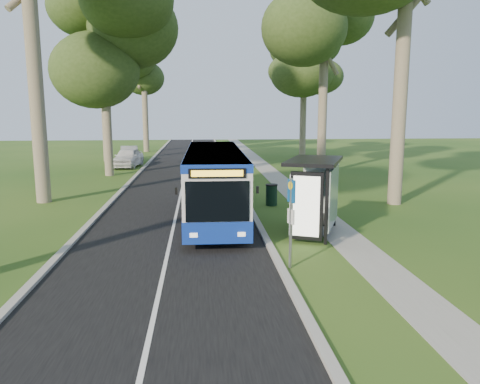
{
  "coord_description": "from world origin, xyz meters",
  "views": [
    {
      "loc": [
        -2.38,
        -16.69,
        4.72
      ],
      "look_at": [
        -0.85,
        1.06,
        1.6
      ],
      "focal_mm": 35.0,
      "sensor_mm": 36.0,
      "label": 1
    }
  ],
  "objects_px": {
    "bus": "(214,182)",
    "bus_shelter": "(321,183)",
    "car_silver": "(129,154)",
    "litter_bin": "(272,195)",
    "bus_stop_sign": "(291,213)",
    "car_white": "(128,157)"
  },
  "relations": [
    {
      "from": "bus",
      "to": "car_white",
      "type": "relative_size",
      "value": 2.4
    },
    {
      "from": "bus",
      "to": "litter_bin",
      "type": "relative_size",
      "value": 10.56
    },
    {
      "from": "litter_bin",
      "to": "car_silver",
      "type": "height_order",
      "value": "car_silver"
    },
    {
      "from": "litter_bin",
      "to": "car_white",
      "type": "height_order",
      "value": "car_white"
    },
    {
      "from": "bus_stop_sign",
      "to": "car_white",
      "type": "distance_m",
      "value": 27.93
    },
    {
      "from": "car_white",
      "to": "car_silver",
      "type": "distance_m",
      "value": 3.99
    },
    {
      "from": "bus_shelter",
      "to": "litter_bin",
      "type": "xyz_separation_m",
      "value": [
        -0.91,
        5.98,
        -1.51
      ]
    },
    {
      "from": "bus_stop_sign",
      "to": "litter_bin",
      "type": "distance_m",
      "value": 9.57
    },
    {
      "from": "bus",
      "to": "litter_bin",
      "type": "distance_m",
      "value": 3.81
    },
    {
      "from": "bus_stop_sign",
      "to": "car_white",
      "type": "height_order",
      "value": "bus_stop_sign"
    },
    {
      "from": "bus_shelter",
      "to": "car_silver",
      "type": "xyz_separation_m",
      "value": [
        -10.97,
        27.01,
        -1.33
      ]
    },
    {
      "from": "litter_bin",
      "to": "bus",
      "type": "bearing_deg",
      "value": -142.81
    },
    {
      "from": "bus",
      "to": "bus_shelter",
      "type": "distance_m",
      "value": 5.4
    },
    {
      "from": "bus",
      "to": "bus_stop_sign",
      "type": "bearing_deg",
      "value": -73.4
    },
    {
      "from": "bus_shelter",
      "to": "litter_bin",
      "type": "relative_size",
      "value": 3.56
    },
    {
      "from": "bus_shelter",
      "to": "car_white",
      "type": "bearing_deg",
      "value": 136.93
    },
    {
      "from": "bus",
      "to": "car_white",
      "type": "height_order",
      "value": "bus"
    },
    {
      "from": "bus",
      "to": "car_white",
      "type": "bearing_deg",
      "value": 109.88
    },
    {
      "from": "bus_shelter",
      "to": "litter_bin",
      "type": "bearing_deg",
      "value": 121.08
    },
    {
      "from": "litter_bin",
      "to": "car_silver",
      "type": "relative_size",
      "value": 0.25
    },
    {
      "from": "bus",
      "to": "bus_shelter",
      "type": "xyz_separation_m",
      "value": [
        3.85,
        -3.75,
        0.51
      ]
    },
    {
      "from": "bus_shelter",
      "to": "car_silver",
      "type": "relative_size",
      "value": 0.87
    }
  ]
}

